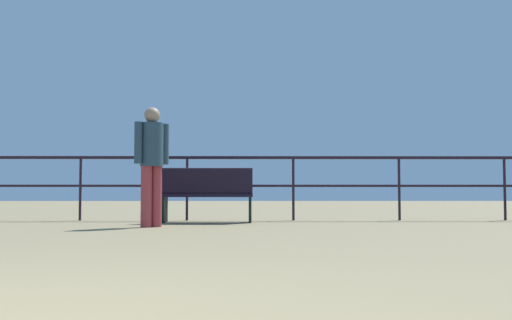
% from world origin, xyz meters
% --- Properties ---
extents(pier_railing, '(18.12, 0.05, 1.09)m').
position_xyz_m(pier_railing, '(0.00, 8.34, 0.80)').
color(pier_railing, black).
rests_on(pier_railing, ground_plane).
extents(bench_near_left, '(1.44, 0.61, 0.86)m').
position_xyz_m(bench_near_left, '(0.39, 7.59, 0.48)').
color(bench_near_left, black).
rests_on(bench_near_left, ground_plane).
extents(person_at_railing, '(0.43, 0.38, 1.66)m').
position_xyz_m(person_at_railing, '(-0.29, 6.47, 0.95)').
color(person_at_railing, '#9B343A').
rests_on(person_at_railing, ground_plane).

